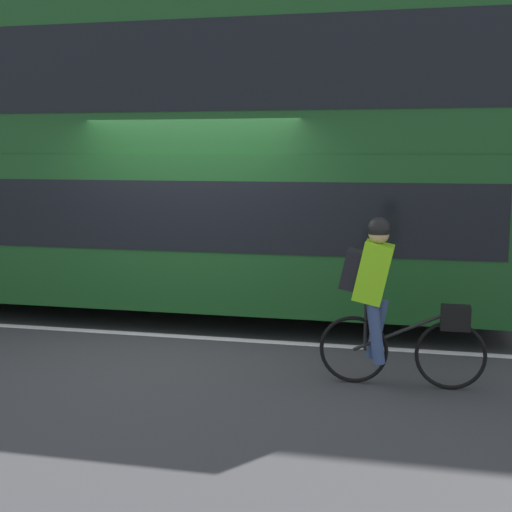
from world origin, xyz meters
name	(u,v)px	position (x,y,z in m)	size (l,w,h in m)	color
ground_plane	(187,341)	(0.00, 0.00, 0.00)	(80.00, 80.00, 0.00)	#38383A
road_center_line	(192,337)	(0.00, 0.19, 0.00)	(50.00, 0.14, 0.01)	silver
sidewalk_curb	(269,271)	(0.00, 4.54, 0.06)	(60.00, 2.07, 0.13)	gray
building_facade	(283,6)	(0.00, 5.72, 4.75)	(60.00, 0.30, 9.50)	gray
bus	(62,151)	(-2.22, 1.41, 2.14)	(11.79, 2.46, 3.88)	black
cyclist_on_bike	(385,295)	(2.25, -1.02, 0.85)	(1.51, 0.32, 1.56)	black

